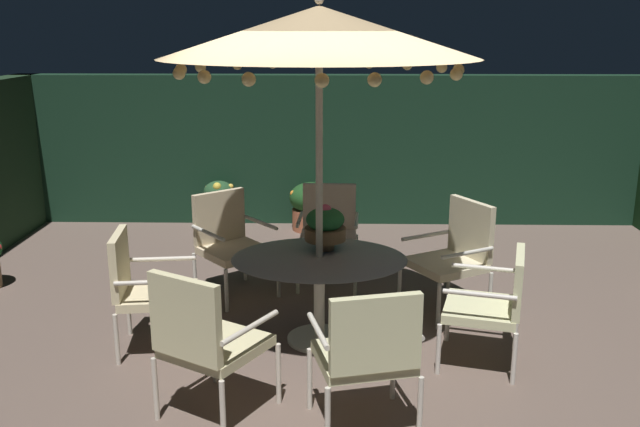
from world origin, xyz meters
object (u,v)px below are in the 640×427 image
at_px(patio_dining_table, 319,273).
at_px(potted_plant_right_far, 311,205).
at_px(patio_chair_north, 329,227).
at_px(patio_chair_northeast, 229,238).
at_px(patio_umbrella, 319,33).
at_px(patio_chair_southwest, 494,300).
at_px(centerpiece_planter, 325,225).
at_px(potted_plant_back_right, 219,203).
at_px(patio_chair_south, 368,350).
at_px(patio_chair_east, 144,284).
at_px(patio_chair_west, 456,251).
at_px(patio_chair_southeast, 205,337).

xyz_separation_m(patio_dining_table, potted_plant_right_far, (-0.18, 3.28, -0.27)).
bearing_deg(patio_dining_table, potted_plant_right_far, 93.20).
height_order(patio_chair_north, patio_chair_northeast, patio_chair_north).
bearing_deg(patio_dining_table, patio_umbrella, -137.20).
relative_size(patio_dining_table, patio_chair_southwest, 1.57).
relative_size(patio_chair_north, patio_chair_southwest, 1.09).
bearing_deg(patio_umbrella, patio_chair_north, 87.48).
relative_size(centerpiece_planter, potted_plant_back_right, 0.63).
xyz_separation_m(patio_chair_southwest, potted_plant_back_right, (-2.72, 3.74, -0.21)).
relative_size(patio_chair_northeast, patio_chair_south, 0.98).
xyz_separation_m(patio_chair_east, potted_plant_back_right, (0.01, 3.54, -0.23)).
xyz_separation_m(patio_dining_table, centerpiece_planter, (0.04, 0.20, 0.35)).
height_order(patio_dining_table, potted_plant_right_far, patio_dining_table).
height_order(patio_chair_northeast, patio_chair_southwest, patio_chair_northeast).
xyz_separation_m(patio_umbrella, patio_chair_west, (1.22, 0.69, -1.92)).
distance_m(patio_chair_southwest, potted_plant_back_right, 4.63).
xyz_separation_m(patio_chair_east, patio_chair_south, (1.72, -1.18, 0.03)).
height_order(patio_chair_east, patio_chair_west, patio_chair_west).
height_order(patio_chair_south, potted_plant_right_far, patio_chair_south).
bearing_deg(centerpiece_planter, patio_chair_southwest, -23.79).
relative_size(patio_chair_east, patio_chair_southwest, 1.08).
xyz_separation_m(patio_chair_east, potted_plant_right_far, (1.21, 3.44, -0.23)).
bearing_deg(patio_chair_east, patio_chair_west, 18.25).
bearing_deg(patio_chair_south, patio_chair_southeast, 172.41).
xyz_separation_m(patio_chair_north, potted_plant_right_far, (-0.24, 1.89, -0.26)).
bearing_deg(potted_plant_back_right, patio_umbrella, -67.75).
xyz_separation_m(patio_chair_south, potted_plant_back_right, (-1.71, 4.72, -0.27)).
bearing_deg(patio_umbrella, patio_chair_northeast, 129.82).
bearing_deg(patio_chair_northeast, patio_chair_southeast, -85.35).
bearing_deg(patio_chair_northeast, potted_plant_back_right, 101.85).
height_order(patio_chair_north, patio_chair_southeast, patio_chair_southeast).
xyz_separation_m(patio_umbrella, patio_chair_southwest, (1.34, -0.37, -1.96)).
distance_m(patio_chair_southeast, patio_chair_southwest, 2.22).
relative_size(patio_umbrella, potted_plant_back_right, 4.47).
distance_m(patio_chair_southeast, patio_chair_west, 2.71).
distance_m(patio_chair_north, potted_plant_right_far, 1.92).
relative_size(patio_dining_table, patio_umbrella, 0.52).
bearing_deg(patio_umbrella, patio_chair_south, -76.08).
distance_m(centerpiece_planter, patio_chair_north, 1.24).
xyz_separation_m(patio_chair_south, potted_plant_right_far, (-0.52, 4.63, -0.26)).
bearing_deg(patio_chair_southeast, potted_plant_right_far, 83.28).
height_order(patio_dining_table, patio_umbrella, patio_umbrella).
bearing_deg(patio_chair_northeast, patio_chair_southwest, -32.84).
xyz_separation_m(centerpiece_planter, patio_chair_south, (0.29, -1.56, -0.35)).
height_order(patio_chair_southwest, potted_plant_back_right, patio_chair_southwest).
xyz_separation_m(patio_umbrella, patio_chair_northeast, (-0.90, 1.08, -1.93)).
distance_m(patio_chair_north, potted_plant_back_right, 2.47).
bearing_deg(potted_plant_right_far, patio_chair_southwest, -67.32).
bearing_deg(patio_chair_east, patio_dining_table, 6.95).
height_order(patio_chair_east, potted_plant_back_right, patio_chair_east).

